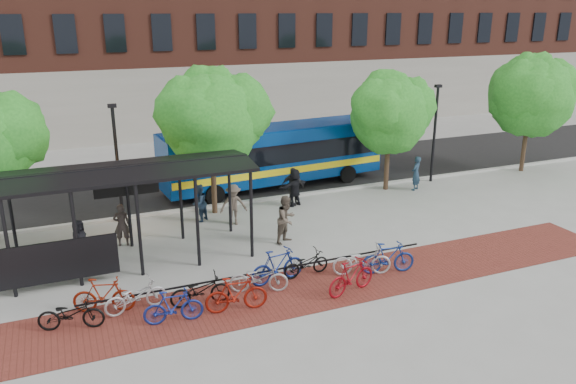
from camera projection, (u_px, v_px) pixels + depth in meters
name	position (u px, v px, depth m)	size (l,w,h in m)	color
ground	(305.00, 228.00, 23.61)	(160.00, 160.00, 0.00)	#9E9E99
asphalt_street	(245.00, 178.00, 30.63)	(160.00, 8.00, 0.01)	black
curb	(271.00, 198.00, 27.10)	(160.00, 0.25, 0.12)	#B7B7B2
brick_strip	(312.00, 288.00, 18.49)	(24.00, 3.00, 0.01)	maroon
bike_rack_rail	(266.00, 284.00, 18.81)	(12.00, 0.05, 0.95)	black
bus_shelter	(96.00, 185.00, 19.29)	(10.60, 3.07, 3.60)	black
tree_b	(213.00, 114.00, 24.11)	(5.15, 4.20, 6.47)	#382619
tree_c	(391.00, 110.00, 27.52)	(4.66, 3.80, 5.92)	#382619
tree_d	(532.00, 92.00, 30.68)	(5.39, 4.40, 6.55)	#382619
lamp_post_left	(117.00, 161.00, 23.36)	(0.35, 0.20, 5.12)	black
lamp_post_right	(435.00, 131.00, 29.21)	(0.35, 0.20, 5.12)	black
bus	(274.00, 152.00, 28.67)	(11.77, 3.51, 3.13)	navy
bike_0	(71.00, 314.00, 15.99)	(0.65, 1.85, 0.97)	black
bike_1	(104.00, 295.00, 16.89)	(0.53, 1.86, 1.12)	maroon
bike_2	(135.00, 296.00, 16.97)	(0.66, 1.91, 1.00)	#B0B0B2
bike_3	(173.00, 307.00, 16.30)	(0.49, 1.75, 1.05)	navy
bike_4	(200.00, 290.00, 17.32)	(0.66, 1.88, 0.99)	black
bike_5	(236.00, 294.00, 16.92)	(0.54, 1.92, 1.15)	maroon
bike_6	(259.00, 278.00, 18.12)	(0.66, 1.90, 1.00)	#A7A6A9
bike_7	(277.00, 266.00, 18.73)	(0.56, 2.00, 1.20)	navy
bike_8	(306.00, 264.00, 19.24)	(0.60, 1.72, 0.91)	black
bike_9	(351.00, 277.00, 18.02)	(0.54, 1.92, 1.15)	maroon
bike_10	(362.00, 260.00, 19.29)	(0.71, 2.04, 1.07)	#B2B2B4
bike_11	(388.00, 258.00, 19.40)	(0.54, 1.90, 1.14)	navy
pedestrian_0	(79.00, 240.00, 20.43)	(0.75, 0.48, 1.52)	black
pedestrian_1	(122.00, 225.00, 21.62)	(0.62, 0.41, 1.70)	#372F2C
pedestrian_2	(199.00, 203.00, 24.12)	(0.80, 0.62, 1.65)	#20334B
pedestrian_3	(233.00, 205.00, 23.73)	(1.15, 0.66, 1.78)	brown
pedestrian_4	(293.00, 186.00, 26.13)	(1.06, 0.44, 1.81)	#2B2B2B
pedestrian_5	(295.00, 187.00, 26.04)	(1.65, 0.53, 1.78)	black
pedestrian_7	(416.00, 173.00, 28.33)	(0.64, 0.42, 1.75)	#1F3549
pedestrian_8	(287.00, 219.00, 21.89)	(0.93, 0.72, 1.91)	brown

